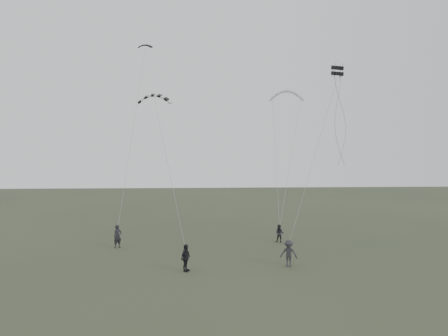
{
  "coord_description": "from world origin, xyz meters",
  "views": [
    {
      "loc": [
        -0.99,
        -32.14,
        8.2
      ],
      "look_at": [
        1.33,
        5.22,
        6.89
      ],
      "focal_mm": 35.0,
      "sensor_mm": 36.0,
      "label": 1
    }
  ],
  "objects": [
    {
      "name": "kite_striped",
      "position": [
        -4.46,
        4.17,
        12.94
      ],
      "size": [
        2.84,
        1.19,
        1.27
      ],
      "primitive_type": null,
      "rotation": [
        0.31,
        0.0,
        -0.07
      ],
      "color": "black",
      "rests_on": "flyer_center"
    },
    {
      "name": "flyer_far",
      "position": [
        5.58,
        -1.36,
        0.96
      ],
      "size": [
        1.4,
        1.07,
        1.92
      ],
      "primitive_type": "imported",
      "rotation": [
        0.0,
        0.0,
        -0.32
      ],
      "color": "#2A2A2F",
      "rests_on": "ground"
    },
    {
      "name": "kite_pale_large",
      "position": [
        8.73,
        14.96,
        14.85
      ],
      "size": [
        3.92,
        2.09,
        1.71
      ],
      "primitive_type": null,
      "rotation": [
        0.23,
        0.0,
        -0.26
      ],
      "color": "#BABCC0",
      "rests_on": "flyer_right"
    },
    {
      "name": "kite_dark_small",
      "position": [
        -6.11,
        11.85,
        18.87
      ],
      "size": [
        1.47,
        0.74,
        0.6
      ],
      "primitive_type": null,
      "rotation": [
        0.39,
        0.0,
        -0.12
      ],
      "color": "black",
      "rests_on": "flyer_left"
    },
    {
      "name": "ground",
      "position": [
        0.0,
        0.0,
        0.0
      ],
      "size": [
        140.0,
        140.0,
        0.0
      ],
      "primitive_type": "plane",
      "color": "#313E28",
      "rests_on": "ground"
    },
    {
      "name": "flyer_right",
      "position": [
        6.54,
        7.13,
        0.81
      ],
      "size": [
        0.98,
        0.89,
        1.63
      ],
      "primitive_type": "imported",
      "rotation": [
        0.0,
        0.0,
        -0.44
      ],
      "color": "#27272C",
      "rests_on": "ground"
    },
    {
      "name": "flyer_center",
      "position": [
        -1.79,
        -2.19,
        0.94
      ],
      "size": [
        0.92,
        1.19,
        1.88
      ],
      "primitive_type": "imported",
      "rotation": [
        0.0,
        0.0,
        1.09
      ],
      "color": "black",
      "rests_on": "ground"
    },
    {
      "name": "kite_box",
      "position": [
        9.95,
        1.46,
        14.59
      ],
      "size": [
        0.95,
        1.03,
        0.87
      ],
      "primitive_type": null,
      "rotation": [
        0.22,
        0.0,
        0.38
      ],
      "color": "black",
      "rests_on": "flyer_far"
    },
    {
      "name": "flyer_left",
      "position": [
        -7.84,
        5.72,
        0.99
      ],
      "size": [
        0.86,
        0.81,
        1.98
      ],
      "primitive_type": "imported",
      "rotation": [
        0.0,
        0.0,
        0.63
      ],
      "color": "black",
      "rests_on": "ground"
    }
  ]
}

